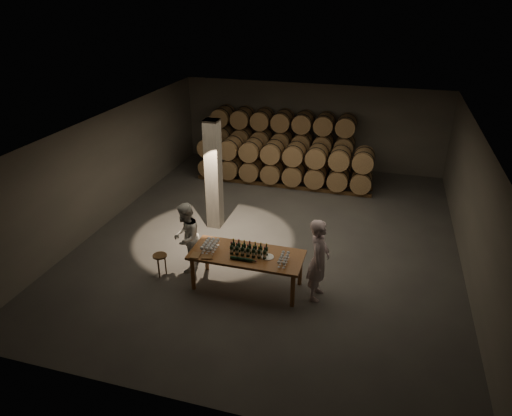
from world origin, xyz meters
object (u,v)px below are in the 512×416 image
(stool, at_px, (160,259))
(person_man, at_px, (319,260))
(bottle_cluster, at_px, (249,250))
(plate, at_px, (268,257))
(notebook_near, at_px, (207,257))
(tasting_table, at_px, (247,258))
(person_woman, at_px, (186,237))

(stool, relative_size, person_man, 0.29)
(bottle_cluster, relative_size, person_man, 0.44)
(plate, xyz_separation_m, stool, (-2.66, -0.12, -0.44))
(plate, distance_m, stool, 2.70)
(plate, bearing_deg, stool, -177.48)
(bottle_cluster, relative_size, plate, 3.08)
(notebook_near, bearing_deg, tasting_table, 9.80)
(bottle_cluster, bearing_deg, person_woman, 168.02)
(tasting_table, relative_size, stool, 4.55)
(notebook_near, relative_size, person_woman, 0.13)
(plate, bearing_deg, notebook_near, -163.63)
(person_man, bearing_deg, tasting_table, 96.56)
(tasting_table, relative_size, bottle_cluster, 3.02)
(notebook_near, distance_m, person_man, 2.50)
(plate, bearing_deg, bottle_cluster, -177.41)
(tasting_table, relative_size, person_man, 1.33)
(tasting_table, xyz_separation_m, plate, (0.50, -0.01, 0.11))
(notebook_near, bearing_deg, person_man, -5.10)
(notebook_near, relative_size, stool, 0.41)
(tasting_table, distance_m, plate, 0.51)
(stool, bearing_deg, bottle_cluster, 2.50)
(plate, distance_m, person_man, 1.14)
(stool, bearing_deg, plate, 2.52)
(plate, bearing_deg, person_man, 4.18)
(tasting_table, xyz_separation_m, notebook_near, (-0.82, -0.40, 0.12))
(plate, relative_size, notebook_near, 1.19)
(tasting_table, xyz_separation_m, bottle_cluster, (0.06, -0.03, 0.22))
(tasting_table, height_order, person_woman, person_woman)
(tasting_table, bearing_deg, plate, -0.90)
(plate, bearing_deg, person_woman, 170.93)
(tasting_table, relative_size, person_woman, 1.46)
(person_woman, bearing_deg, plate, 70.48)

